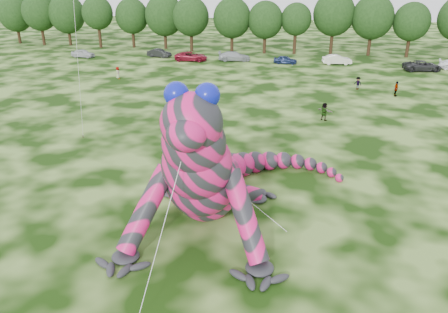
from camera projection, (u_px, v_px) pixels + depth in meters
name	position (u px, v px, depth m)	size (l,w,h in m)	color
ground	(227.00, 215.00, 25.88)	(240.00, 240.00, 0.00)	#16330A
inflatable_gecko	(209.00, 141.00, 24.81)	(14.93, 17.73, 8.87)	#D31768
tree_0	(16.00, 19.00, 87.40)	(6.91, 6.22, 9.51)	black
tree_1	(41.00, 19.00, 85.15)	(6.74, 6.07, 9.81)	black
tree_2	(67.00, 20.00, 84.86)	(7.04, 6.34, 9.64)	black
tree_3	(98.00, 22.00, 82.05)	(5.81, 5.23, 9.44)	black
tree_4	(132.00, 23.00, 82.52)	(6.22, 5.60, 9.06)	black
tree_5	(165.00, 22.00, 80.95)	(7.16, 6.44, 9.80)	black
tree_6	(191.00, 24.00, 78.42)	(6.52, 5.86, 9.49)	black
tree_7	(232.00, 25.00, 77.19)	(6.68, 6.01, 9.48)	black
tree_8	(265.00, 27.00, 76.40)	(6.14, 5.53, 8.94)	black
tree_9	(296.00, 29.00, 75.82)	(5.27, 4.74, 8.68)	black
tree_10	(333.00, 23.00, 75.44)	(7.09, 6.38, 10.50)	black
tree_11	(372.00, 26.00, 74.02)	(7.01, 6.31, 10.07)	black
tree_12	(410.00, 30.00, 72.70)	(5.99, 5.39, 8.97)	black
car_0	(83.00, 53.00, 74.01)	(1.61, 4.00, 1.36)	silver
car_1	(159.00, 53.00, 74.16)	(1.44, 4.13, 1.36)	black
car_2	(191.00, 56.00, 70.98)	(2.45, 5.32, 1.48)	maroon
car_3	(234.00, 56.00, 71.06)	(2.10, 5.18, 1.50)	#A1A7AB
car_4	(285.00, 60.00, 68.80)	(1.48, 3.68, 1.25)	navy
car_5	(337.00, 60.00, 68.33)	(1.57, 4.50, 1.48)	silver
car_6	(422.00, 66.00, 63.70)	(2.51, 5.44, 1.51)	#27272A
spectator_0	(201.00, 91.00, 49.33)	(0.66, 0.43, 1.80)	gray
spectator_5	(324.00, 112.00, 42.29)	(1.61, 0.51, 1.74)	gray
spectator_2	(358.00, 83.00, 53.54)	(1.01, 0.58, 1.56)	gray
spectator_3	(396.00, 89.00, 50.53)	(1.02, 0.43, 1.74)	gray
spectator_4	(118.00, 73.00, 59.02)	(0.78, 0.51, 1.60)	gray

